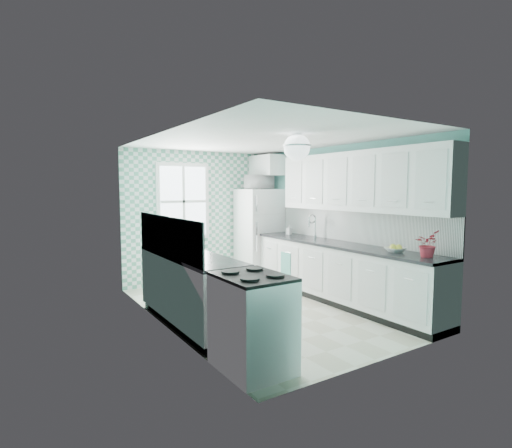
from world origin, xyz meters
TOP-DOWN VIEW (x-y plane):
  - floor at (0.00, 0.00)m, footprint 3.00×4.40m
  - ceiling at (0.00, 0.00)m, footprint 3.00×4.40m
  - wall_back at (0.00, 2.21)m, footprint 3.00×0.02m
  - wall_front at (0.00, -2.21)m, footprint 3.00×0.02m
  - wall_left at (-1.51, 0.00)m, footprint 0.02×4.40m
  - wall_right at (1.51, 0.00)m, footprint 0.02×4.40m
  - accent_wall at (0.00, 2.19)m, footprint 3.00×0.01m
  - window at (-0.35, 2.16)m, footprint 1.04×0.05m
  - backsplash_right at (1.49, -0.40)m, footprint 0.02×3.60m
  - backsplash_left at (-1.49, -0.07)m, footprint 0.02×2.15m
  - upper_cabinets_right at (1.33, -0.60)m, footprint 0.33×3.20m
  - upper_cabinet_fridge at (1.30, 1.83)m, footprint 0.40×0.74m
  - ceiling_light at (0.00, -0.80)m, footprint 0.34×0.34m
  - base_cabinets_right at (1.20, -0.40)m, footprint 0.60×3.60m
  - countertop_right at (1.19, -0.40)m, footprint 0.63×3.60m
  - base_cabinets_left at (-1.20, -0.07)m, footprint 0.60×2.15m
  - countertop_left at (-1.19, -0.07)m, footprint 0.63×2.15m
  - fridge at (1.11, 1.79)m, footprint 0.77×0.77m
  - stove at (-1.20, -1.63)m, footprint 0.62×0.78m
  - sink at (1.20, 0.37)m, footprint 0.43×0.36m
  - rug at (-0.05, 0.54)m, footprint 0.89×1.11m
  - dish_towel at (0.89, 0.60)m, footprint 0.10×0.27m
  - fruit_bowl at (1.20, -1.43)m, footprint 0.30×0.30m
  - potted_plant at (1.20, -1.90)m, footprint 0.38×0.36m
  - soap_bottle at (1.25, 0.98)m, footprint 0.10×0.10m
  - microwave at (1.11, 1.79)m, footprint 0.53×0.38m

SIDE VIEW (x-z plane):
  - floor at x=0.00m, z-range -0.02..0.00m
  - rug at x=-0.05m, z-range 0.00..0.02m
  - base_cabinets_right at x=1.20m, z-range 0.00..0.90m
  - base_cabinets_left at x=-1.20m, z-range 0.00..0.90m
  - dish_towel at x=0.89m, z-range 0.27..0.69m
  - stove at x=-1.20m, z-range 0.02..0.96m
  - fridge at x=1.11m, z-range 0.00..1.78m
  - countertop_right at x=1.19m, z-range 0.90..0.94m
  - countertop_left at x=-1.19m, z-range 0.90..0.94m
  - sink at x=1.20m, z-range 0.67..1.20m
  - fruit_bowl at x=1.20m, z-range 0.94..1.00m
  - soap_bottle at x=1.25m, z-range 0.94..1.12m
  - potted_plant at x=1.20m, z-range 0.94..1.28m
  - backsplash_right at x=1.49m, z-range 0.94..1.45m
  - backsplash_left at x=-1.49m, z-range 0.94..1.45m
  - wall_back at x=0.00m, z-range 0.00..2.50m
  - wall_front at x=0.00m, z-range 0.00..2.50m
  - wall_left at x=-1.51m, z-range 0.00..2.50m
  - wall_right at x=1.51m, z-range 0.00..2.50m
  - accent_wall at x=0.00m, z-range 0.00..2.50m
  - window at x=-0.35m, z-range 0.83..2.27m
  - upper_cabinets_right at x=1.33m, z-range 1.45..2.35m
  - microwave at x=1.11m, z-range 1.78..2.06m
  - upper_cabinet_fridge at x=1.30m, z-range 2.05..2.45m
  - ceiling_light at x=0.00m, z-range 2.15..2.50m
  - ceiling at x=0.00m, z-range 2.50..2.52m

